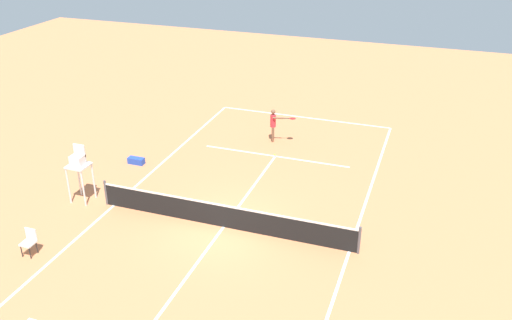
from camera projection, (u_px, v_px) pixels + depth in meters
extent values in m
plane|color=#D37A4C|center=(224.00, 227.00, 20.63)|extent=(60.00, 60.00, 0.00)
cube|color=white|center=(304.00, 117.00, 30.62)|extent=(9.51, 0.10, 0.01)
cube|color=white|center=(349.00, 251.00, 19.22)|extent=(0.10, 23.59, 0.01)
cube|color=white|center=(114.00, 205.00, 22.03)|extent=(0.10, 23.59, 0.01)
cube|color=white|center=(275.00, 156.00, 26.12)|extent=(7.13, 0.10, 0.01)
cube|color=white|center=(224.00, 227.00, 20.62)|extent=(0.10, 12.98, 0.01)
cylinder|color=#4C4C51|center=(359.00, 240.00, 18.89)|extent=(0.10, 0.10, 1.07)
cylinder|color=#4C4C51|center=(106.00, 193.00, 21.89)|extent=(0.10, 0.10, 1.07)
cube|color=black|center=(223.00, 217.00, 20.43)|extent=(10.11, 0.03, 0.91)
cube|color=white|center=(223.00, 206.00, 20.22)|extent=(10.11, 0.04, 0.06)
cylinder|color=brown|center=(273.00, 133.00, 27.64)|extent=(0.12, 0.12, 0.79)
cylinder|color=brown|center=(273.00, 135.00, 27.46)|extent=(0.12, 0.12, 0.79)
cylinder|color=red|center=(273.00, 121.00, 27.24)|extent=(0.28, 0.28, 0.62)
sphere|color=brown|center=(273.00, 112.00, 27.03)|extent=(0.22, 0.22, 0.22)
cylinder|color=brown|center=(273.00, 119.00, 27.39)|extent=(0.09, 0.09, 0.55)
cylinder|color=brown|center=(278.00, 118.00, 26.94)|extent=(0.55, 0.21, 0.09)
cylinder|color=black|center=(287.00, 118.00, 26.90)|extent=(0.26, 0.09, 0.04)
ellipsoid|color=red|center=(292.00, 119.00, 26.88)|extent=(0.38, 0.35, 0.04)
sphere|color=#CCE033|center=(275.00, 155.00, 26.20)|extent=(0.07, 0.07, 0.07)
cylinder|color=silver|center=(83.00, 189.00, 21.67)|extent=(0.07, 0.07, 1.55)
cylinder|color=silver|center=(68.00, 186.00, 21.88)|extent=(0.07, 0.07, 1.55)
cylinder|color=silver|center=(94.00, 181.00, 22.27)|extent=(0.07, 0.07, 1.55)
cylinder|color=silver|center=(79.00, 178.00, 22.48)|extent=(0.07, 0.07, 1.55)
cube|color=silver|center=(78.00, 166.00, 21.72)|extent=(0.80, 0.80, 0.06)
cube|color=silver|center=(78.00, 160.00, 21.62)|extent=(0.50, 0.44, 0.40)
cube|color=silver|center=(79.00, 150.00, 21.64)|extent=(0.50, 0.06, 0.50)
cylinder|color=#262626|center=(30.00, 253.00, 18.74)|extent=(0.04, 0.04, 0.45)
cylinder|color=#262626|center=(22.00, 251.00, 18.85)|extent=(0.04, 0.04, 0.45)
cylinder|color=#262626|center=(37.00, 248.00, 19.04)|extent=(0.04, 0.04, 0.45)
cylinder|color=#262626|center=(29.00, 246.00, 19.14)|extent=(0.04, 0.04, 0.45)
cube|color=silver|center=(28.00, 243.00, 18.83)|extent=(0.44, 0.44, 0.06)
cube|color=silver|center=(31.00, 234.00, 18.91)|extent=(0.44, 0.04, 0.44)
cube|color=#2647B7|center=(136.00, 161.00, 25.35)|extent=(0.76, 0.32, 0.30)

